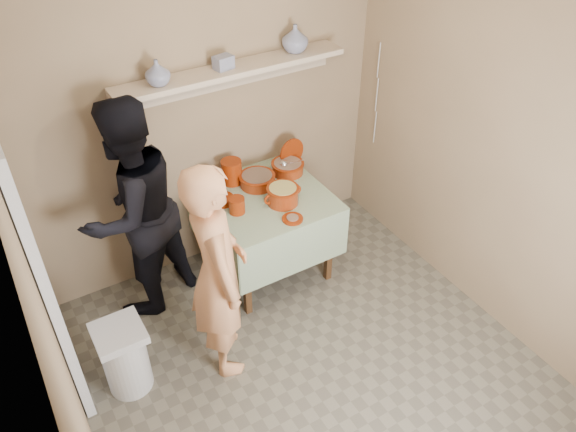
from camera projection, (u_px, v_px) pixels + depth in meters
ground at (325, 386)px, 3.93m from camera, size 3.50×3.50×0.00m
tile_panel at (41, 276)px, 3.37m from camera, size 0.06×0.70×2.00m
plate_stack_a at (213, 182)px, 4.44m from camera, size 0.14×0.14×0.18m
plate_stack_b at (232, 172)px, 4.53m from camera, size 0.17×0.17×0.20m
bowl_stack at (237, 205)px, 4.23m from camera, size 0.12×0.12×0.12m
empty_bowl at (223, 200)px, 4.35m from camera, size 0.17×0.17×0.05m
propped_lid at (292, 152)px, 4.74m from camera, size 0.25×0.07×0.24m
vase_right at (295, 38)px, 4.24m from camera, size 0.22×0.22×0.21m
vase_left at (157, 73)px, 3.77m from camera, size 0.23×0.23×0.18m
ceramic_box at (223, 62)px, 4.01m from camera, size 0.15×0.12×0.10m
person_cook at (218, 272)px, 3.65m from camera, size 0.52×0.67×1.64m
person_helper at (133, 211)px, 4.08m from camera, size 1.06×0.96×1.77m
room_shell at (337, 200)px, 2.95m from camera, size 3.04×3.54×2.62m
serving_table at (265, 208)px, 4.51m from camera, size 0.97×0.97×0.76m
cazuela_meat_a at (257, 179)px, 4.52m from camera, size 0.30×0.30×0.10m
cazuela_meat_b at (288, 167)px, 4.67m from camera, size 0.28×0.28×0.10m
ladle at (285, 164)px, 4.61m from camera, size 0.08×0.26×0.19m
cazuela_rice at (283, 194)px, 4.31m from camera, size 0.33×0.25×0.14m
front_plate at (293, 219)px, 4.19m from camera, size 0.16×0.16×0.03m
wall_shelf at (231, 72)px, 4.11m from camera, size 1.80×0.25×0.21m
trash_bin at (125, 358)px, 3.77m from camera, size 0.32×0.32×0.56m
electrical_cord at (377, 95)px, 4.77m from camera, size 0.01×0.05×0.90m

